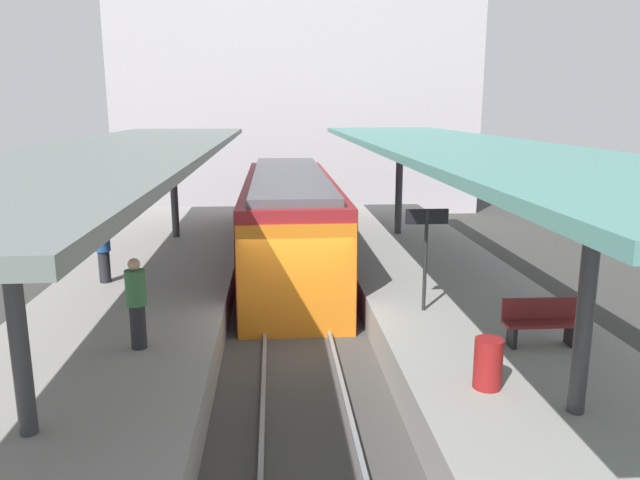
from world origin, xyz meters
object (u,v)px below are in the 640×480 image
object	(u,v)px
commuter_train	(290,223)
platform_bench	(541,320)
platform_sign	(426,237)
litter_bin	(488,363)
passenger_mid_platform	(103,249)
passenger_near_bench	(137,302)

from	to	relation	value
commuter_train	platform_bench	world-z (taller)	commuter_train
commuter_train	platform_sign	xyz separation A→B (m)	(2.70, -6.44, 0.90)
platform_sign	litter_bin	bearing A→B (deg)	-88.65
platform_sign	litter_bin	size ratio (longest dim) A/B	2.76
commuter_train	litter_bin	world-z (taller)	commuter_train
platform_bench	platform_sign	xyz separation A→B (m)	(-1.65, 2.05, 1.16)
commuter_train	passenger_mid_platform	size ratio (longest dim) A/B	7.16
platform_sign	passenger_near_bench	xyz separation A→B (m)	(-5.66, -1.66, -0.75)
commuter_train	litter_bin	size ratio (longest dim) A/B	14.66
passenger_near_bench	passenger_mid_platform	xyz separation A→B (m)	(-1.76, 4.36, -0.02)
commuter_train	platform_sign	distance (m)	7.05
platform_bench	litter_bin	bearing A→B (deg)	-133.82
platform_sign	passenger_near_bench	world-z (taller)	platform_sign
litter_bin	passenger_near_bench	distance (m)	6.12
commuter_train	platform_bench	size ratio (longest dim) A/B	8.38
commuter_train	litter_bin	distance (m)	10.51
platform_sign	litter_bin	distance (m)	3.88
platform_sign	commuter_train	bearing A→B (deg)	112.77
commuter_train	platform_bench	distance (m)	9.55
platform_sign	passenger_near_bench	distance (m)	5.95
commuter_train	platform_bench	xyz separation A→B (m)	(4.36, -8.50, -0.26)
passenger_near_bench	platform_bench	bearing A→B (deg)	-3.10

